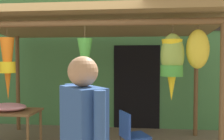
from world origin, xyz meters
TOP-DOWN VIEW (x-y plane):
  - shop_facade at (0.01, 2.70)m, footprint 12.73×0.29m
  - market_stall_canopy at (0.50, 0.98)m, footprint 4.57×2.40m
  - display_table at (-1.25, 0.86)m, footprint 1.15×0.68m
  - flower_heap_on_table at (-1.23, 0.82)m, footprint 0.73×0.51m
  - folding_chair at (1.07, 0.39)m, footprint 0.54×0.54m

SIDE VIEW (x-z plane):
  - folding_chair at x=1.07m, z-range 0.08..0.92m
  - display_table at x=-1.25m, z-range 0.27..0.99m
  - flower_heap_on_table at x=-1.23m, z-range 0.72..0.85m
  - shop_facade at x=0.01m, z-range 0.00..3.94m
  - market_stall_canopy at x=0.50m, z-range 0.91..3.41m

